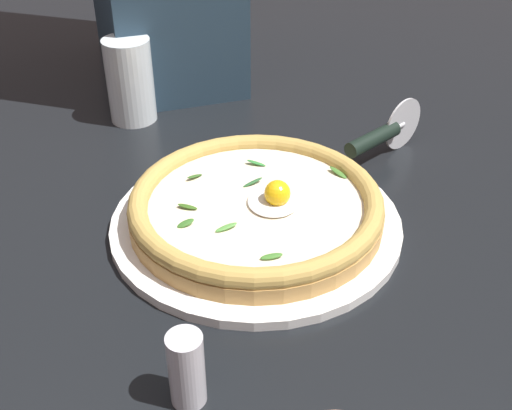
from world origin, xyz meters
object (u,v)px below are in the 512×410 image
object	(u,v)px
drinking_glass	(131,87)
pepper_shaker	(187,369)
pizza_cutter	(382,135)
pizza	(256,206)

from	to	relation	value
drinking_glass	pepper_shaker	distance (m)	0.56
pizza_cutter	pepper_shaker	size ratio (longest dim) A/B	1.59
pizza_cutter	pepper_shaker	xyz separation A→B (m)	(-0.42, 0.23, -0.00)
pizza	drinking_glass	xyz separation A→B (m)	(0.29, 0.20, 0.02)
pizza	pizza_cutter	xyz separation A→B (m)	(0.17, -0.17, 0.01)
pizza_cutter	pepper_shaker	bearing A→B (deg)	151.35
pizza_cutter	pizza	bearing A→B (deg)	133.62
pizza	drinking_glass	distance (m)	0.35
pizza	pepper_shaker	distance (m)	0.26
pizza_cutter	pepper_shaker	world-z (taller)	same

